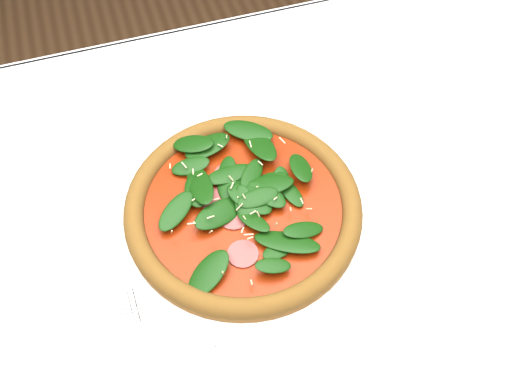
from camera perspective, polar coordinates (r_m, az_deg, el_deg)
name	(u,v)px	position (r m, az deg, el deg)	size (l,w,h in m)	color
dining_table	(240,264)	(0.82, -1.61, -7.24)	(1.21, 0.81, 0.75)	white
plate	(243,214)	(0.74, -1.27, -2.21)	(0.35, 0.35, 0.02)	white
pizza	(243,205)	(0.72, -1.30, -1.36)	(0.38, 0.38, 0.04)	#9F6726
napkin	(144,365)	(0.67, -11.16, -16.61)	(0.16, 0.07, 0.01)	white
fork	(137,340)	(0.67, -11.83, -14.29)	(0.02, 0.15, 0.00)	silver
saucer_far	(421,0)	(1.08, 16.18, 17.94)	(0.14, 0.14, 0.01)	white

